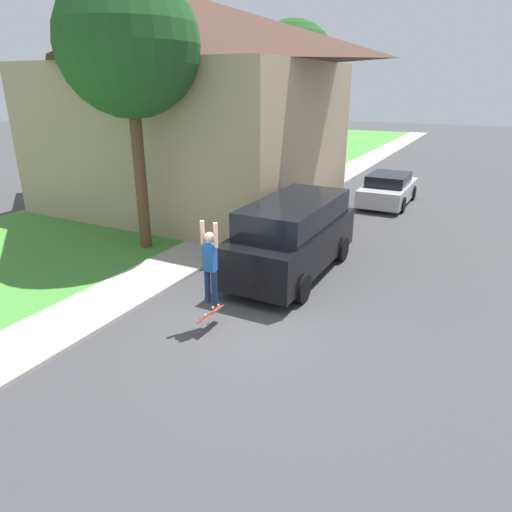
{
  "coord_description": "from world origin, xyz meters",
  "views": [
    {
      "loc": [
        4.32,
        -7.73,
        5.04
      ],
      "look_at": [
        -0.39,
        1.31,
        1.2
      ],
      "focal_mm": 32.0,
      "sensor_mm": 36.0,
      "label": 1
    }
  ],
  "objects_px": {
    "skateboarder": "(210,263)",
    "skateboard": "(211,313)",
    "suv_parked": "(293,235)",
    "lawn_tree_near": "(129,45)",
    "car_down_street": "(388,189)",
    "lawn_tree_far": "(292,66)"
  },
  "relations": [
    {
      "from": "lawn_tree_far",
      "to": "car_down_street",
      "type": "distance_m",
      "value": 8.09
    },
    {
      "from": "suv_parked",
      "to": "skateboarder",
      "type": "height_order",
      "value": "skateboarder"
    },
    {
      "from": "lawn_tree_near",
      "to": "car_down_street",
      "type": "relative_size",
      "value": 1.9
    },
    {
      "from": "suv_parked",
      "to": "skateboard",
      "type": "distance_m",
      "value": 3.86
    },
    {
      "from": "lawn_tree_near",
      "to": "skateboard",
      "type": "distance_m",
      "value": 8.15
    },
    {
      "from": "suv_parked",
      "to": "skateboarder",
      "type": "xyz_separation_m",
      "value": [
        -0.31,
        -3.72,
        0.42
      ]
    },
    {
      "from": "suv_parked",
      "to": "car_down_street",
      "type": "relative_size",
      "value": 1.22
    },
    {
      "from": "suv_parked",
      "to": "car_down_street",
      "type": "xyz_separation_m",
      "value": [
        0.61,
        9.36,
        -0.46
      ]
    },
    {
      "from": "skateboarder",
      "to": "skateboard",
      "type": "xyz_separation_m",
      "value": [
        -0.0,
        -0.05,
        -1.17
      ]
    },
    {
      "from": "car_down_street",
      "to": "suv_parked",
      "type": "bearing_deg",
      "value": -93.71
    },
    {
      "from": "lawn_tree_far",
      "to": "skateboarder",
      "type": "relative_size",
      "value": 4.34
    },
    {
      "from": "lawn_tree_far",
      "to": "skateboard",
      "type": "relative_size",
      "value": 9.52
    },
    {
      "from": "lawn_tree_near",
      "to": "skateboard",
      "type": "xyz_separation_m",
      "value": [
        4.71,
        -3.43,
        -5.7
      ]
    },
    {
      "from": "skateboard",
      "to": "suv_parked",
      "type": "bearing_deg",
      "value": 85.23
    },
    {
      "from": "lawn_tree_near",
      "to": "suv_parked",
      "type": "xyz_separation_m",
      "value": [
        5.02,
        0.35,
        -4.95
      ]
    },
    {
      "from": "lawn_tree_far",
      "to": "car_down_street",
      "type": "height_order",
      "value": "lawn_tree_far"
    },
    {
      "from": "skateboard",
      "to": "lawn_tree_far",
      "type": "bearing_deg",
      "value": 107.44
    },
    {
      "from": "suv_parked",
      "to": "skateboard",
      "type": "xyz_separation_m",
      "value": [
        -0.32,
        -3.78,
        -0.74
      ]
    },
    {
      "from": "lawn_tree_near",
      "to": "lawn_tree_far",
      "type": "distance_m",
      "value": 11.94
    },
    {
      "from": "lawn_tree_near",
      "to": "car_down_street",
      "type": "bearing_deg",
      "value": 59.9
    },
    {
      "from": "car_down_street",
      "to": "skateboard",
      "type": "xyz_separation_m",
      "value": [
        -0.92,
        -13.14,
        -0.28
      ]
    },
    {
      "from": "suv_parked",
      "to": "car_down_street",
      "type": "distance_m",
      "value": 9.39
    }
  ]
}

